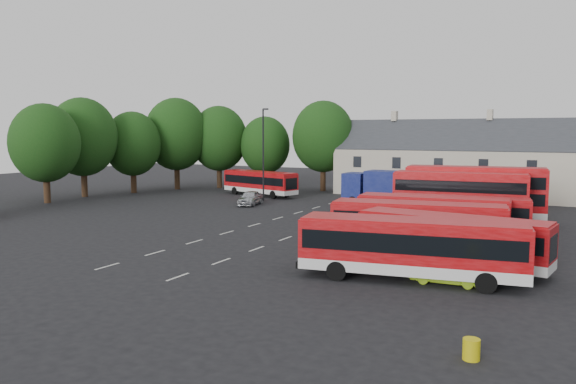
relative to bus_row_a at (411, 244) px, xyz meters
name	(u,v)px	position (x,y,z in m)	size (l,w,h in m)	color
ground	(241,229)	(-15.98, 9.12, -1.90)	(140.00, 140.00, 0.00)	black
lane_markings	(281,227)	(-13.48, 11.12, -1.90)	(5.15, 33.80, 0.01)	beige
treeline	(183,139)	(-36.72, 28.48, 4.78)	(29.92, 32.59, 12.01)	black
terrace_houses	(488,165)	(-1.98, 39.12, 1.96)	(35.70, 7.13, 10.06)	beige
bus_row_a	(411,244)	(0.00, 0.00, 0.00)	(11.47, 4.33, 3.17)	silver
bus_row_b	(451,237)	(1.23, 3.72, -0.13)	(10.65, 3.80, 2.95)	silver
bus_row_c	(417,222)	(-1.70, 7.63, -0.06)	(11.09, 4.06, 3.07)	silver
bus_row_d	(432,213)	(-1.89, 12.47, -0.12)	(10.65, 3.36, 2.96)	silver
bus_row_e	(458,212)	(-0.49, 14.44, -0.20)	(10.19, 3.35, 2.83)	silver
bus_dd_south	(459,195)	(-1.28, 19.10, 0.54)	(10.63, 3.29, 4.29)	silver
bus_dd_north	(475,190)	(-0.52, 21.60, 0.73)	(11.49, 3.70, 4.63)	silver
bus_north	(260,181)	(-26.26, 29.43, -0.16)	(10.51, 5.05, 2.90)	silver
box_truck	(386,187)	(-9.94, 26.68, 0.15)	(8.41, 2.75, 3.66)	black
silver_car	(250,198)	(-22.85, 21.64, -1.16)	(1.77, 4.39, 1.50)	#B4B7BD
lime_car	(448,272)	(1.78, 0.25, -1.31)	(1.27, 3.63, 1.20)	#9ECE1F
grit_bin	(471,349)	(4.48, -8.83, -1.55)	(0.57, 0.57, 0.71)	#C9B80B
lamppost	(263,152)	(-23.51, 25.57, 3.48)	(0.70, 0.28, 10.10)	black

